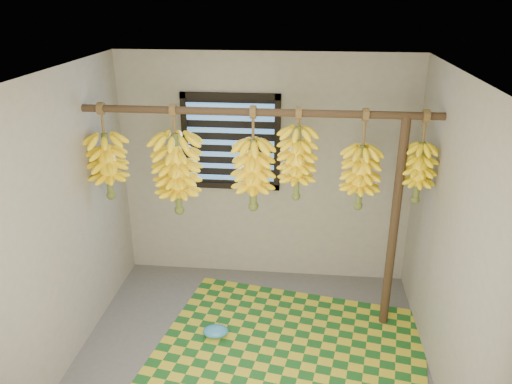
# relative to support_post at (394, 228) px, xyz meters

# --- Properties ---
(floor) EXTENTS (3.00, 3.00, 0.01)m
(floor) POSITION_rel_support_post_xyz_m (-1.20, -0.70, -1.00)
(floor) COLOR #535353
(floor) RESTS_ON ground
(ceiling) EXTENTS (3.00, 3.00, 0.01)m
(ceiling) POSITION_rel_support_post_xyz_m (-1.20, -0.70, 1.40)
(ceiling) COLOR silver
(ceiling) RESTS_ON wall_back
(wall_back) EXTENTS (3.00, 0.01, 2.40)m
(wall_back) POSITION_rel_support_post_xyz_m (-1.20, 0.80, 0.20)
(wall_back) COLOR gray
(wall_back) RESTS_ON floor
(wall_left) EXTENTS (0.01, 3.00, 2.40)m
(wall_left) POSITION_rel_support_post_xyz_m (-2.71, -0.70, 0.20)
(wall_left) COLOR gray
(wall_left) RESTS_ON floor
(wall_right) EXTENTS (0.01, 3.00, 2.40)m
(wall_right) POSITION_rel_support_post_xyz_m (0.30, -0.70, 0.20)
(wall_right) COLOR gray
(wall_right) RESTS_ON floor
(window) EXTENTS (1.00, 0.04, 1.00)m
(window) POSITION_rel_support_post_xyz_m (-1.55, 0.78, 0.50)
(window) COLOR black
(window) RESTS_ON wall_back
(hanging_pole) EXTENTS (3.00, 0.06, 0.06)m
(hanging_pole) POSITION_rel_support_post_xyz_m (-1.20, 0.00, 1.00)
(hanging_pole) COLOR #3C291B
(hanging_pole) RESTS_ON wall_left
(support_post) EXTENTS (0.08, 0.08, 2.00)m
(support_post) POSITION_rel_support_post_xyz_m (0.00, 0.00, 0.00)
(support_post) COLOR #3C291B
(support_post) RESTS_ON floor
(woven_mat) EXTENTS (2.57, 2.20, 0.01)m
(woven_mat) POSITION_rel_support_post_xyz_m (-0.87, -0.51, -0.99)
(woven_mat) COLOR #17511C
(woven_mat) RESTS_ON floor
(plastic_bag) EXTENTS (0.26, 0.20, 0.10)m
(plastic_bag) POSITION_rel_support_post_xyz_m (-1.55, -0.37, -0.94)
(plastic_bag) COLOR teal
(plastic_bag) RESTS_ON woven_mat
(banana_bunch_a) EXTENTS (0.34, 0.34, 0.87)m
(banana_bunch_a) POSITION_rel_support_post_xyz_m (-2.54, 0.00, 0.48)
(banana_bunch_a) COLOR brown
(banana_bunch_a) RESTS_ON hanging_pole
(banana_bunch_b) EXTENTS (0.41, 0.41, 0.99)m
(banana_bunch_b) POSITION_rel_support_post_xyz_m (-1.91, -0.00, 0.43)
(banana_bunch_b) COLOR brown
(banana_bunch_b) RESTS_ON hanging_pole
(banana_bunch_c) EXTENTS (0.34, 0.34, 0.92)m
(banana_bunch_c) POSITION_rel_support_post_xyz_m (-1.24, 0.00, 0.45)
(banana_bunch_c) COLOR brown
(banana_bunch_c) RESTS_ON hanging_pole
(banana_bunch_d) EXTENTS (0.33, 0.33, 0.81)m
(banana_bunch_d) POSITION_rel_support_post_xyz_m (-0.86, 0.00, 0.57)
(banana_bunch_d) COLOR brown
(banana_bunch_d) RESTS_ON hanging_pole
(banana_bunch_e) EXTENTS (0.33, 0.33, 0.87)m
(banana_bunch_e) POSITION_rel_support_post_xyz_m (-0.33, 0.00, 0.46)
(banana_bunch_e) COLOR brown
(banana_bunch_e) RESTS_ON hanging_pole
(banana_bunch_f) EXTENTS (0.26, 0.26, 0.79)m
(banana_bunch_f) POSITION_rel_support_post_xyz_m (0.15, 0.00, 0.52)
(banana_bunch_f) COLOR brown
(banana_bunch_f) RESTS_ON hanging_pole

